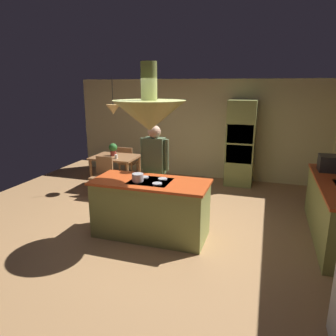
{
  "coord_description": "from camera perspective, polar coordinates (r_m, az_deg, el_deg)",
  "views": [
    {
      "loc": [
        1.71,
        -4.61,
        2.4
      ],
      "look_at": [
        0.1,
        0.4,
        1.0
      ],
      "focal_mm": 33.41,
      "sensor_mm": 36.0,
      "label": 1
    }
  ],
  "objects": [
    {
      "name": "ground",
      "position": [
        5.47,
        -2.32,
        -11.13
      ],
      "size": [
        8.16,
        8.16,
        0.0
      ],
      "primitive_type": "plane",
      "color": "#AD7F51"
    },
    {
      "name": "wall_back",
      "position": [
        8.32,
        5.83,
        7.06
      ],
      "size": [
        6.8,
        0.1,
        2.55
      ],
      "primitive_type": "cube",
      "color": "beige",
      "rests_on": "ground"
    },
    {
      "name": "kitchen_island",
      "position": [
        5.11,
        -3.15,
        -7.32
      ],
      "size": [
        1.86,
        0.84,
        0.95
      ],
      "color": "#8C934C",
      "rests_on": "ground"
    },
    {
      "name": "counter_run_right",
      "position": [
        5.67,
        28.34,
        -6.83
      ],
      "size": [
        0.73,
        2.42,
        0.93
      ],
      "color": "#8C934C",
      "rests_on": "ground"
    },
    {
      "name": "oven_tower",
      "position": [
        7.8,
        13.09,
        4.41
      ],
      "size": [
        0.66,
        0.62,
        2.06
      ],
      "color": "#8C934C",
      "rests_on": "ground"
    },
    {
      "name": "dining_table",
      "position": [
        7.56,
        -9.56,
        1.32
      ],
      "size": [
        1.06,
        0.82,
        0.76
      ],
      "color": "#9B673F",
      "rests_on": "ground"
    },
    {
      "name": "person_at_island",
      "position": [
        5.62,
        -2.45,
        0.39
      ],
      "size": [
        0.53,
        0.23,
        1.72
      ],
      "color": "tan",
      "rests_on": "ground"
    },
    {
      "name": "range_hood",
      "position": [
        4.75,
        -3.42,
        9.85
      ],
      "size": [
        1.1,
        1.1,
        1.0
      ],
      "color": "#8C934C"
    },
    {
      "name": "pendant_light_over_table",
      "position": [
        7.37,
        -9.97,
        10.5
      ],
      "size": [
        0.32,
        0.32,
        0.82
      ],
      "color": "#E0B266"
    },
    {
      "name": "chair_facing_island",
      "position": [
        7.06,
        -11.83,
        -1.01
      ],
      "size": [
        0.4,
        0.4,
        0.87
      ],
      "color": "#9B673F",
      "rests_on": "ground"
    },
    {
      "name": "chair_by_back_wall",
      "position": [
        8.14,
        -7.5,
        1.3
      ],
      "size": [
        0.4,
        0.4,
        0.87
      ],
      "rotation": [
        0.0,
        0.0,
        3.14
      ],
      "color": "#9B673F",
      "rests_on": "ground"
    },
    {
      "name": "potted_plant_on_table",
      "position": [
        7.58,
        -9.99,
        3.48
      ],
      "size": [
        0.2,
        0.2,
        0.3
      ],
      "color": "#99382D",
      "rests_on": "dining_table"
    },
    {
      "name": "cup_on_table",
      "position": [
        7.29,
        -9.44,
        2.06
      ],
      "size": [
        0.07,
        0.07,
        0.09
      ],
      "primitive_type": "cylinder",
      "color": "white",
      "rests_on": "dining_table"
    },
    {
      "name": "microwave_on_counter",
      "position": [
        6.18,
        27.88,
        0.73
      ],
      "size": [
        0.46,
        0.36,
        0.28
      ],
      "primitive_type": "cube",
      "color": "#232326",
      "rests_on": "counter_run_right"
    },
    {
      "name": "cooking_pot_on_cooktop",
      "position": [
        4.87,
        -5.55,
        -1.72
      ],
      "size": [
        0.18,
        0.18,
        0.12
      ],
      "primitive_type": "cylinder",
      "color": "#B2B2B7",
      "rests_on": "kitchen_island"
    }
  ]
}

